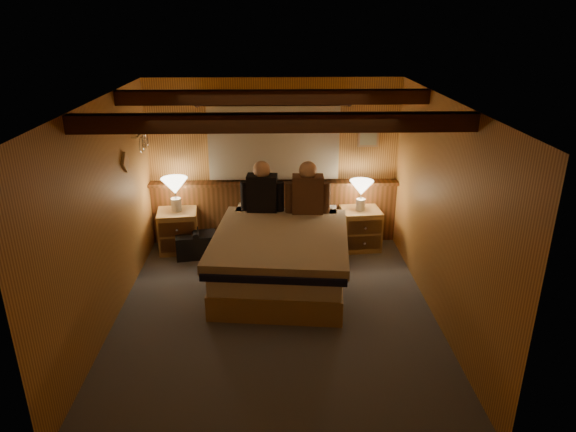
{
  "coord_description": "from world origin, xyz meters",
  "views": [
    {
      "loc": [
        -0.01,
        -5.1,
        3.2
      ],
      "look_at": [
        0.15,
        0.4,
        1.03
      ],
      "focal_mm": 32.0,
      "sensor_mm": 36.0,
      "label": 1
    }
  ],
  "objects_px": {
    "person_left": "(262,190)",
    "bed": "(281,256)",
    "nightstand_right": "(360,229)",
    "lamp_left": "(175,188)",
    "person_right": "(308,192)",
    "nightstand_left": "(178,231)",
    "duffel_bag": "(196,245)",
    "lamp_right": "(361,190)"
  },
  "relations": [
    {
      "from": "bed",
      "to": "lamp_left",
      "type": "xyz_separation_m",
      "value": [
        -1.47,
        1.03,
        0.57
      ]
    },
    {
      "from": "nightstand_left",
      "to": "nightstand_right",
      "type": "xyz_separation_m",
      "value": [
        2.63,
        0.0,
        -0.0
      ]
    },
    {
      "from": "person_left",
      "to": "bed",
      "type": "bearing_deg",
      "value": -66.49
    },
    {
      "from": "bed",
      "to": "person_right",
      "type": "xyz_separation_m",
      "value": [
        0.36,
        0.64,
        0.63
      ]
    },
    {
      "from": "bed",
      "to": "lamp_right",
      "type": "xyz_separation_m",
      "value": [
        1.15,
        1.0,
        0.53
      ]
    },
    {
      "from": "nightstand_right",
      "to": "person_right",
      "type": "bearing_deg",
      "value": -161.11
    },
    {
      "from": "lamp_left",
      "to": "person_left",
      "type": "height_order",
      "value": "person_left"
    },
    {
      "from": "bed",
      "to": "lamp_right",
      "type": "bearing_deg",
      "value": 47.11
    },
    {
      "from": "nightstand_left",
      "to": "lamp_left",
      "type": "relative_size",
      "value": 1.24
    },
    {
      "from": "bed",
      "to": "lamp_right",
      "type": "distance_m",
      "value": 1.61
    },
    {
      "from": "person_left",
      "to": "duffel_bag",
      "type": "relative_size",
      "value": 1.19
    },
    {
      "from": "nightstand_left",
      "to": "person_left",
      "type": "xyz_separation_m",
      "value": [
        1.22,
        -0.27,
        0.69
      ]
    },
    {
      "from": "lamp_left",
      "to": "person_left",
      "type": "relative_size",
      "value": 0.67
    },
    {
      "from": "lamp_right",
      "to": "person_left",
      "type": "relative_size",
      "value": 0.61
    },
    {
      "from": "lamp_left",
      "to": "person_right",
      "type": "xyz_separation_m",
      "value": [
        1.84,
        -0.39,
        0.06
      ]
    },
    {
      "from": "lamp_right",
      "to": "person_left",
      "type": "height_order",
      "value": "person_left"
    },
    {
      "from": "nightstand_right",
      "to": "person_right",
      "type": "relative_size",
      "value": 0.81
    },
    {
      "from": "nightstand_right",
      "to": "lamp_left",
      "type": "xyz_separation_m",
      "value": [
        -2.63,
        0.03,
        0.64
      ]
    },
    {
      "from": "nightstand_right",
      "to": "person_left",
      "type": "relative_size",
      "value": 0.82
    },
    {
      "from": "person_left",
      "to": "nightstand_left",
      "type": "bearing_deg",
      "value": 172.41
    },
    {
      "from": "nightstand_left",
      "to": "lamp_right",
      "type": "xyz_separation_m",
      "value": [
        2.61,
        -0.01,
        0.6
      ]
    },
    {
      "from": "lamp_left",
      "to": "duffel_bag",
      "type": "relative_size",
      "value": 0.8
    },
    {
      "from": "bed",
      "to": "nightstand_left",
      "type": "xyz_separation_m",
      "value": [
        -1.47,
        1.0,
        -0.07
      ]
    },
    {
      "from": "bed",
      "to": "person_left",
      "type": "bearing_deg",
      "value": 114.59
    },
    {
      "from": "nightstand_right",
      "to": "person_right",
      "type": "height_order",
      "value": "person_right"
    },
    {
      "from": "person_left",
      "to": "person_right",
      "type": "height_order",
      "value": "person_right"
    },
    {
      "from": "duffel_bag",
      "to": "person_left",
      "type": "bearing_deg",
      "value": -13.27
    },
    {
      "from": "person_left",
      "to": "lamp_left",
      "type": "bearing_deg",
      "value": 171.19
    },
    {
      "from": "person_left",
      "to": "duffel_bag",
      "type": "distance_m",
      "value": 1.25
    },
    {
      "from": "nightstand_left",
      "to": "lamp_right",
      "type": "bearing_deg",
      "value": -7.01
    },
    {
      "from": "bed",
      "to": "person_right",
      "type": "bearing_deg",
      "value": 66.62
    },
    {
      "from": "nightstand_right",
      "to": "duffel_bag",
      "type": "bearing_deg",
      "value": 179.79
    },
    {
      "from": "nightstand_right",
      "to": "duffel_bag",
      "type": "relative_size",
      "value": 0.98
    },
    {
      "from": "nightstand_right",
      "to": "lamp_left",
      "type": "height_order",
      "value": "lamp_left"
    },
    {
      "from": "bed",
      "to": "nightstand_right",
      "type": "height_order",
      "value": "bed"
    },
    {
      "from": "lamp_right",
      "to": "duffel_bag",
      "type": "relative_size",
      "value": 0.72
    },
    {
      "from": "lamp_right",
      "to": "bed",
      "type": "bearing_deg",
      "value": -139.01
    },
    {
      "from": "nightstand_left",
      "to": "person_right",
      "type": "bearing_deg",
      "value": -17.94
    },
    {
      "from": "nightstand_left",
      "to": "lamp_left",
      "type": "height_order",
      "value": "lamp_left"
    },
    {
      "from": "bed",
      "to": "nightstand_left",
      "type": "bearing_deg",
      "value": 151.71
    },
    {
      "from": "bed",
      "to": "nightstand_left",
      "type": "relative_size",
      "value": 3.72
    },
    {
      "from": "nightstand_left",
      "to": "duffel_bag",
      "type": "relative_size",
      "value": 0.99
    }
  ]
}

